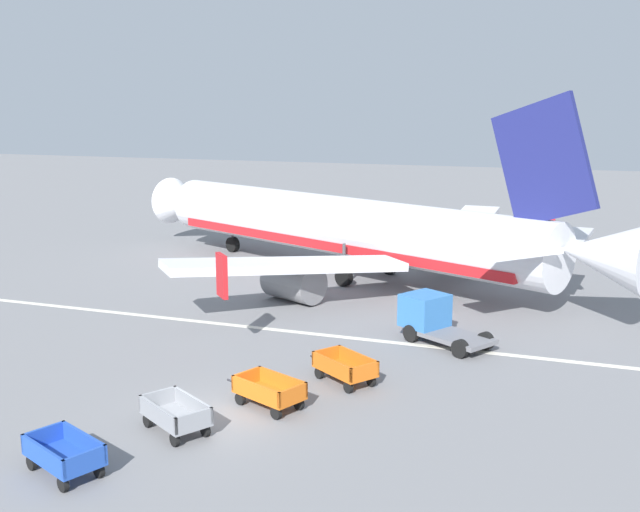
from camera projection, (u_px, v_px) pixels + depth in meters
ground_plane at (212, 417)px, 26.00m from camera, size 220.00×220.00×0.00m
apron_stripe at (312, 334)px, 35.42m from camera, size 120.00×0.36×0.01m
airplane at (350, 229)px, 46.67m from camera, size 35.69×29.26×11.34m
baggage_cart_nearest at (64, 454)px, 21.93m from camera, size 3.55×2.28×1.07m
baggage_cart_second_in_row at (175, 414)px, 24.74m from camera, size 3.43×2.48×1.07m
baggage_cart_third_in_row at (269, 391)px, 26.75m from camera, size 3.55×2.28×1.07m
baggage_cart_fourth_in_row at (345, 368)px, 29.13m from camera, size 3.35×2.61×1.07m
service_truck_beside_carts at (433, 317)px, 34.20m from camera, size 4.73×3.87×2.10m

